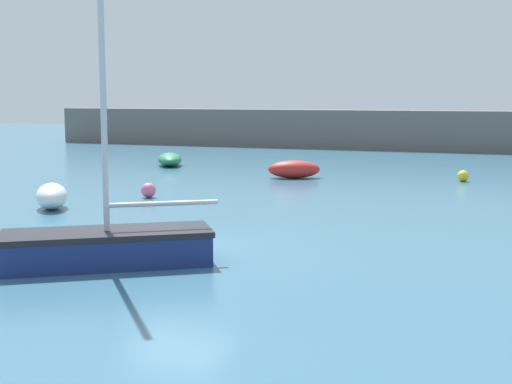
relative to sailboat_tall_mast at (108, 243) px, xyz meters
name	(u,v)px	position (x,y,z in m)	size (l,w,h in m)	color
ground_plane	(177,254)	(0.71, 1.82, -0.57)	(120.00, 120.00, 0.20)	#38667F
harbor_breakwater	(399,130)	(0.71, 34.91, 0.82)	(50.48, 2.51, 2.58)	#66605B
sailboat_tall_mast	(108,243)	(0.00, 0.00, 0.00)	(4.46, 3.64, 7.60)	navy
rowboat_blue_near	(170,159)	(-8.52, 19.71, -0.15)	(2.40, 3.07, 0.65)	#287A4C
fishing_dinghy_green	(52,196)	(-5.73, 5.97, -0.07)	(1.91, 2.18, 0.81)	white
dinghy_near_pier	(294,169)	(-0.96, 16.61, -0.08)	(2.49, 1.83, 0.77)	red
mooring_buoy_yellow	(463,176)	(6.03, 17.85, -0.23)	(0.47, 0.47, 0.47)	yellow
mooring_buoy_pink	(148,190)	(-4.03, 9.19, -0.21)	(0.52, 0.52, 0.52)	#EA668C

